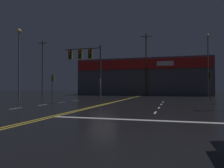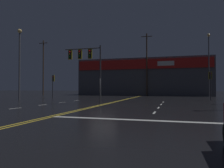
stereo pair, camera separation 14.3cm
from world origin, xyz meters
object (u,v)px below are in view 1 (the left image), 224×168
(traffic_signal_corner_northwest, at_px, (53,81))
(traffic_signal_corner_northeast, at_px, (210,79))
(streetlight_far_right, at_px, (19,54))
(streetlight_median_approach, at_px, (208,58))
(traffic_signal_median, at_px, (85,59))

(traffic_signal_corner_northwest, height_order, traffic_signal_corner_northeast, traffic_signal_corner_northeast)
(traffic_signal_corner_northwest, height_order, streetlight_far_right, streetlight_far_right)
(traffic_signal_corner_northeast, xyz_separation_m, streetlight_far_right, (-23.96, -6.58, 3.25))
(traffic_signal_corner_northwest, distance_m, traffic_signal_corner_northeast, 22.94)
(traffic_signal_corner_northwest, relative_size, traffic_signal_corner_northeast, 0.98)
(traffic_signal_corner_northeast, bearing_deg, streetlight_median_approach, 82.83)
(traffic_signal_median, xyz_separation_m, streetlight_far_right, (-10.88, 3.80, 1.44))
(streetlight_median_approach, bearing_deg, traffic_signal_corner_northeast, -97.17)
(traffic_signal_median, relative_size, streetlight_far_right, 0.62)
(traffic_signal_corner_northwest, xyz_separation_m, traffic_signal_corner_northeast, (22.94, 0.07, 0.06))
(streetlight_median_approach, relative_size, streetlight_far_right, 1.22)
(traffic_signal_corner_northwest, height_order, streetlight_median_approach, streetlight_median_approach)
(traffic_signal_median, relative_size, traffic_signal_corner_northeast, 1.57)
(traffic_signal_median, height_order, streetlight_median_approach, streetlight_median_approach)
(traffic_signal_median, distance_m, traffic_signal_corner_northwest, 14.39)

